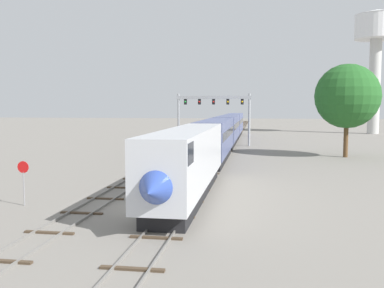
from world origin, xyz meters
TOP-DOWN VIEW (x-y plane):
  - ground_plane at (0.00, 0.00)m, footprint 400.00×400.00m
  - track_main at (2.00, 60.00)m, footprint 2.60×200.00m
  - track_near at (-3.50, 40.00)m, footprint 2.60×160.00m
  - passenger_train at (2.00, 34.43)m, footprint 3.04×81.75m
  - signal_gantry at (-0.25, 43.21)m, footprint 12.10×0.49m
  - water_tower at (33.42, 78.74)m, footprint 9.70×9.70m
  - stop_sign at (-8.00, -0.55)m, footprint 0.76×0.08m
  - trackside_tree_left at (17.76, 29.87)m, footprint 7.97×7.97m

SIDE VIEW (x-z plane):
  - ground_plane at x=0.00m, z-range 0.00..0.00m
  - track_main at x=2.00m, z-range -0.01..0.15m
  - track_near at x=-3.50m, z-range -0.01..0.15m
  - stop_sign at x=-8.00m, z-range 0.43..3.31m
  - passenger_train at x=2.00m, z-range 0.20..5.00m
  - signal_gantry at x=-0.25m, z-range 1.96..10.36m
  - trackside_tree_left at x=17.76m, z-range 1.80..13.41m
  - water_tower at x=33.42m, z-range 8.10..36.43m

